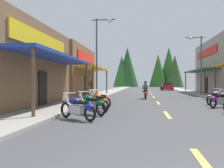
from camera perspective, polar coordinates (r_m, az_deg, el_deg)
ground at (r=29.50m, az=9.51°, el=-2.48°), size 9.10×84.66×0.10m
sidewalk_left at (r=29.84m, az=-1.59°, el=-2.22°), size 2.39×84.66×0.12m
sidewalk_right at (r=30.26m, az=20.45°, el=-2.22°), size 2.39×84.66×0.12m
centerline_dashes at (r=31.52m, az=9.37°, el=-2.18°), size 0.16×57.01×0.01m
storefront_left_far at (r=25.61m, az=-14.08°, el=2.91°), size 8.92×9.27×5.11m
streetlamp_left at (r=20.08m, az=-3.00°, el=8.78°), size 1.99×0.30×6.82m
streetlamp_right at (r=26.03m, az=20.25°, el=6.11°), size 1.99×0.30×6.22m
motorcycle_parked_right_3 at (r=14.92m, az=24.90°, el=-3.34°), size 1.70×1.46×1.04m
motorcycle_parked_right_4 at (r=16.83m, az=23.65°, el=-2.91°), size 1.49×1.67×1.04m
motorcycle_parked_left_0 at (r=9.33m, az=-8.37°, el=-5.58°), size 1.80×1.32×1.04m
motorcycle_parked_left_1 at (r=10.73m, az=-5.25°, el=-4.78°), size 1.71×1.45×1.04m
motorcycle_parked_left_2 at (r=12.16m, az=-3.15°, el=-4.16°), size 1.32×1.81×1.04m
motorcycle_parked_left_3 at (r=13.55m, az=-3.28°, el=-3.68°), size 1.70×1.45×1.04m
rider_cruising_lead at (r=20.78m, az=8.12°, el=-1.77°), size 0.60×2.14×1.57m
pedestrian_browsing at (r=25.86m, az=-4.93°, el=-0.44°), size 0.43×0.45×1.80m
parked_car_curbside at (r=43.91m, az=13.18°, el=-0.55°), size 2.12×4.33×1.40m
treeline_backdrop at (r=72.89m, az=9.26°, el=3.72°), size 20.87×11.18×12.44m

